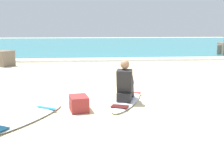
# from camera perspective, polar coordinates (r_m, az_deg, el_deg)

# --- Properties ---
(ground_plane) EXTENTS (80.00, 80.00, 0.00)m
(ground_plane) POSITION_cam_1_polar(r_m,az_deg,el_deg) (6.81, -1.44, -5.67)
(ground_plane) COLOR beige
(sea) EXTENTS (80.00, 28.00, 0.10)m
(sea) POSITION_cam_1_polar(r_m,az_deg,el_deg) (27.75, -4.49, 5.69)
(sea) COLOR teal
(sea) RESTS_ON ground
(breaking_foam) EXTENTS (80.00, 0.90, 0.11)m
(breaking_foam) POSITION_cam_1_polar(r_m,az_deg,el_deg) (14.10, -3.54, 2.31)
(breaking_foam) COLOR white
(breaking_foam) RESTS_ON ground
(surfboard_main) EXTENTS (1.29, 2.25, 0.08)m
(surfboard_main) POSITION_cam_1_polar(r_m,az_deg,el_deg) (6.45, 3.19, -6.19)
(surfboard_main) COLOR silver
(surfboard_main) RESTS_ON ground
(surfer_seated) EXTENTS (0.52, 0.76, 0.95)m
(surfer_seated) POSITION_cam_1_polar(r_m,az_deg,el_deg) (6.21, 2.79, -3.00)
(surfer_seated) COLOR #232326
(surfer_seated) RESTS_ON surfboard_main
(surfboard_spare_near) EXTENTS (1.54, 2.10, 0.08)m
(surfboard_spare_near) POSITION_cam_1_polar(r_m,az_deg,el_deg) (5.43, -17.89, -9.64)
(surfboard_spare_near) COLOR silver
(surfboard_spare_near) RESTS_ON ground
(shoreline_rock) EXTENTS (1.05, 1.02, 0.70)m
(shoreline_rock) POSITION_cam_1_polar(r_m,az_deg,el_deg) (13.07, -22.22, 2.40)
(shoreline_rock) COLOR #756656
(shoreline_rock) RESTS_ON ground
(beach_bag) EXTENTS (0.44, 0.54, 0.32)m
(beach_bag) POSITION_cam_1_polar(r_m,az_deg,el_deg) (5.72, -7.07, -6.98)
(beach_bag) COLOR maroon
(beach_bag) RESTS_ON ground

